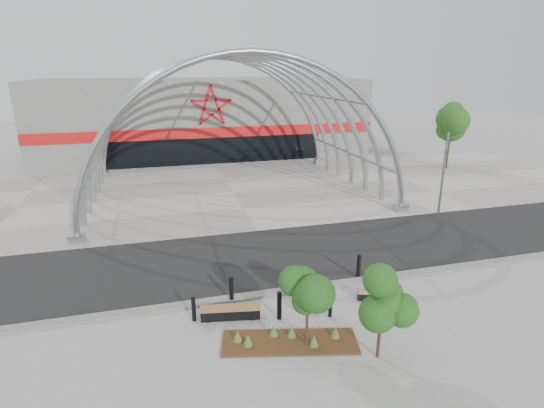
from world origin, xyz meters
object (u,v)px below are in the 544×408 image
(bollard_2, at_px, (279,306))
(street_tree_1, at_px, (383,292))
(signal_pole, at_px, (443,173))
(bench_1, at_px, (380,296))
(bench_0, at_px, (231,313))
(street_tree_0, at_px, (308,287))

(bollard_2, bearing_deg, street_tree_1, -50.26)
(signal_pole, xyz_separation_m, bench_1, (-9.06, -8.66, -2.60))
(signal_pole, xyz_separation_m, street_tree_1, (-10.93, -11.90, -0.38))
(street_tree_1, bearing_deg, signal_pole, 47.42)
(bench_0, relative_size, bollard_2, 2.08)
(signal_pole, bearing_deg, street_tree_0, -140.45)
(bench_1, bearing_deg, bench_0, 177.15)
(street_tree_1, bearing_deg, bollard_2, 129.74)
(street_tree_0, relative_size, bench_1, 1.69)
(street_tree_0, relative_size, bench_0, 1.36)
(signal_pole, distance_m, bench_0, 17.56)
(bollard_2, bearing_deg, bench_1, 2.81)
(street_tree_0, height_order, bench_0, street_tree_0)
(street_tree_0, bearing_deg, bench_0, 132.63)
(street_tree_0, height_order, bollard_2, street_tree_0)
(bollard_2, bearing_deg, street_tree_0, -77.39)
(signal_pole, bearing_deg, bollard_2, -146.56)
(bench_0, xyz_separation_m, bollard_2, (1.79, -0.52, 0.33))
(signal_pole, bearing_deg, bench_1, -136.28)
(signal_pole, height_order, bench_0, signal_pole)
(bench_0, bearing_deg, bollard_2, -16.29)
(bench_0, relative_size, bench_1, 1.24)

